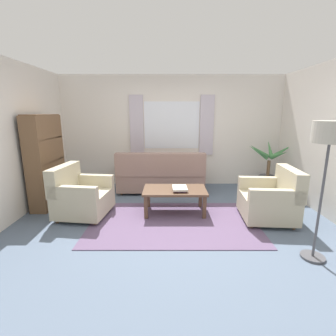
{
  "coord_description": "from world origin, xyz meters",
  "views": [
    {
      "loc": [
        -0.09,
        -3.67,
        1.76
      ],
      "look_at": [
        -0.08,
        0.7,
        0.75
      ],
      "focal_mm": 26.02,
      "sensor_mm": 36.0,
      "label": 1
    }
  ],
  "objects_px": {
    "bookshelf": "(49,164)",
    "standing_lamp": "(329,143)",
    "coffee_table": "(175,192)",
    "book_stack_on_table": "(180,188)",
    "armchair_left": "(80,196)",
    "couch": "(161,176)",
    "potted_plant": "(268,171)",
    "armchair_right": "(271,199)"
  },
  "relations": [
    {
      "from": "bookshelf",
      "to": "book_stack_on_table",
      "type": "bearing_deg",
      "value": 78.77
    },
    {
      "from": "armchair_right",
      "to": "standing_lamp",
      "type": "xyz_separation_m",
      "value": [
        0.09,
        -1.1,
        1.07
      ]
    },
    {
      "from": "armchair_right",
      "to": "potted_plant",
      "type": "distance_m",
      "value": 1.65
    },
    {
      "from": "coffee_table",
      "to": "standing_lamp",
      "type": "relative_size",
      "value": 0.66
    },
    {
      "from": "coffee_table",
      "to": "standing_lamp",
      "type": "distance_m",
      "value": 2.41
    },
    {
      "from": "couch",
      "to": "standing_lamp",
      "type": "bearing_deg",
      "value": 127.0
    },
    {
      "from": "potted_plant",
      "to": "standing_lamp",
      "type": "bearing_deg",
      "value": -100.11
    },
    {
      "from": "armchair_left",
      "to": "book_stack_on_table",
      "type": "distance_m",
      "value": 1.71
    },
    {
      "from": "bookshelf",
      "to": "standing_lamp",
      "type": "height_order",
      "value": "bookshelf"
    },
    {
      "from": "standing_lamp",
      "to": "book_stack_on_table",
      "type": "bearing_deg",
      "value": 140.04
    },
    {
      "from": "bookshelf",
      "to": "coffee_table",
      "type": "bearing_deg",
      "value": 80.0
    },
    {
      "from": "armchair_right",
      "to": "potted_plant",
      "type": "bearing_deg",
      "value": 164.18
    },
    {
      "from": "book_stack_on_table",
      "to": "armchair_left",
      "type": "bearing_deg",
      "value": -178.43
    },
    {
      "from": "armchair_right",
      "to": "standing_lamp",
      "type": "height_order",
      "value": "standing_lamp"
    },
    {
      "from": "armchair_right",
      "to": "bookshelf",
      "type": "xyz_separation_m",
      "value": [
        -3.96,
        0.71,
        0.44
      ]
    },
    {
      "from": "armchair_left",
      "to": "standing_lamp",
      "type": "height_order",
      "value": "standing_lamp"
    },
    {
      "from": "potted_plant",
      "to": "standing_lamp",
      "type": "height_order",
      "value": "standing_lamp"
    },
    {
      "from": "coffee_table",
      "to": "armchair_left",
      "type": "bearing_deg",
      "value": -175.92
    },
    {
      "from": "couch",
      "to": "coffee_table",
      "type": "height_order",
      "value": "couch"
    },
    {
      "from": "armchair_right",
      "to": "potted_plant",
      "type": "relative_size",
      "value": 0.74
    },
    {
      "from": "coffee_table",
      "to": "couch",
      "type": "bearing_deg",
      "value": 103.27
    },
    {
      "from": "couch",
      "to": "bookshelf",
      "type": "relative_size",
      "value": 1.1
    },
    {
      "from": "coffee_table",
      "to": "book_stack_on_table",
      "type": "xyz_separation_m",
      "value": [
        0.08,
        -0.07,
        0.09
      ]
    },
    {
      "from": "armchair_left",
      "to": "armchair_right",
      "type": "height_order",
      "value": "same"
    },
    {
      "from": "couch",
      "to": "standing_lamp",
      "type": "xyz_separation_m",
      "value": [
        1.95,
        -2.58,
        1.06
      ]
    },
    {
      "from": "couch",
      "to": "book_stack_on_table",
      "type": "bearing_deg",
      "value": 106.1
    },
    {
      "from": "armchair_left",
      "to": "bookshelf",
      "type": "relative_size",
      "value": 0.54
    },
    {
      "from": "couch",
      "to": "book_stack_on_table",
      "type": "xyz_separation_m",
      "value": [
        0.36,
        -1.26,
        0.1
      ]
    },
    {
      "from": "couch",
      "to": "armchair_left",
      "type": "xyz_separation_m",
      "value": [
        -1.35,
        -1.3,
        -0.01
      ]
    },
    {
      "from": "bookshelf",
      "to": "standing_lamp",
      "type": "bearing_deg",
      "value": 65.82
    },
    {
      "from": "coffee_table",
      "to": "bookshelf",
      "type": "distance_m",
      "value": 2.45
    },
    {
      "from": "armchair_right",
      "to": "armchair_left",
      "type": "bearing_deg",
      "value": -89.19
    },
    {
      "from": "armchair_right",
      "to": "standing_lamp",
      "type": "bearing_deg",
      "value": 8.48
    },
    {
      "from": "book_stack_on_table",
      "to": "standing_lamp",
      "type": "xyz_separation_m",
      "value": [
        1.58,
        -1.33,
        0.95
      ]
    },
    {
      "from": "potted_plant",
      "to": "standing_lamp",
      "type": "distance_m",
      "value": 2.87
    },
    {
      "from": "armchair_right",
      "to": "coffee_table",
      "type": "relative_size",
      "value": 0.81
    },
    {
      "from": "potted_plant",
      "to": "standing_lamp",
      "type": "relative_size",
      "value": 0.73
    },
    {
      "from": "bookshelf",
      "to": "standing_lamp",
      "type": "distance_m",
      "value": 4.48
    },
    {
      "from": "couch",
      "to": "potted_plant",
      "type": "xyz_separation_m",
      "value": [
        2.42,
        0.07,
        0.08
      ]
    },
    {
      "from": "coffee_table",
      "to": "bookshelf",
      "type": "bearing_deg",
      "value": 170.0
    },
    {
      "from": "coffee_table",
      "to": "potted_plant",
      "type": "xyz_separation_m",
      "value": [
        2.14,
        1.26,
        0.07
      ]
    },
    {
      "from": "couch",
      "to": "bookshelf",
      "type": "xyz_separation_m",
      "value": [
        -2.1,
        -0.77,
        0.43
      ]
    }
  ]
}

